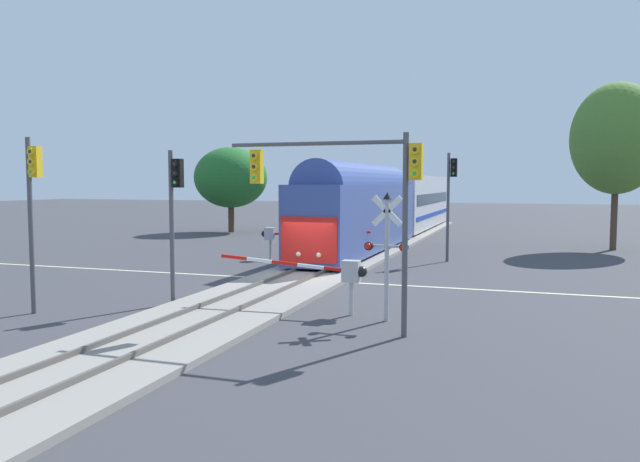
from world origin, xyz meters
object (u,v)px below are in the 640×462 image
(crossing_gate_near, at_px, (336,271))
(traffic_signal_near_left, at_px, (32,196))
(pine_left_background, at_px, (231,178))
(crossing_signal_mast, at_px, (387,243))
(traffic_signal_median, at_px, (174,202))
(crossing_gate_far, at_px, (283,235))
(traffic_signal_far_side, at_px, (451,189))
(commuter_train, at_px, (392,203))
(traffic_signal_near_right, at_px, (351,182))
(maple_right_background, at_px, (617,139))

(crossing_gate_near, bearing_deg, traffic_signal_near_left, -161.80)
(crossing_gate_near, height_order, pine_left_background, pine_left_background)
(crossing_signal_mast, distance_m, traffic_signal_median, 7.73)
(crossing_gate_far, distance_m, traffic_signal_near_left, 16.02)
(traffic_signal_near_left, distance_m, traffic_signal_median, 4.51)
(traffic_signal_near_left, relative_size, traffic_signal_far_side, 0.97)
(commuter_train, xyz_separation_m, traffic_signal_near_right, (4.75, -28.13, 1.52))
(crossing_gate_far, distance_m, maple_right_background, 22.27)
(traffic_signal_far_side, relative_size, maple_right_background, 0.56)
(traffic_signal_far_side, bearing_deg, maple_right_background, 45.03)
(crossing_gate_far, bearing_deg, traffic_signal_far_side, 14.02)
(traffic_signal_near_right, bearing_deg, traffic_signal_near_left, -175.49)
(traffic_signal_near_left, bearing_deg, crossing_gate_near, 18.20)
(crossing_gate_far, height_order, traffic_signal_near_right, traffic_signal_near_right)
(crossing_gate_near, height_order, traffic_signal_median, traffic_signal_median)
(traffic_signal_near_left, height_order, maple_right_background, maple_right_background)
(traffic_signal_near_left, relative_size, maple_right_background, 0.54)
(crossing_gate_near, bearing_deg, traffic_signal_near_right, -63.35)
(crossing_gate_near, xyz_separation_m, traffic_signal_near_right, (1.13, -2.25, 2.90))
(crossing_gate_near, bearing_deg, maple_right_background, 65.02)
(crossing_signal_mast, relative_size, pine_left_background, 0.54)
(commuter_train, distance_m, crossing_signal_mast, 26.91)
(traffic_signal_near_left, distance_m, traffic_signal_far_side, 21.16)
(crossing_gate_far, bearing_deg, pine_left_background, 124.93)
(crossing_signal_mast, distance_m, maple_right_background, 26.72)
(crossing_signal_mast, xyz_separation_m, pine_left_background, (-20.41, 29.72, 2.32))
(crossing_signal_mast, relative_size, maple_right_background, 0.38)
(commuter_train, xyz_separation_m, traffic_signal_median, (-2.24, -26.15, 0.85))
(pine_left_background, bearing_deg, traffic_signal_far_side, -35.07)
(crossing_signal_mast, bearing_deg, pine_left_background, 124.48)
(commuter_train, distance_m, traffic_signal_near_left, 29.55)
(traffic_signal_near_right, relative_size, traffic_signal_median, 1.05)
(crossing_signal_mast, distance_m, traffic_signal_near_left, 11.55)
(traffic_signal_near_left, relative_size, traffic_signal_near_right, 1.01)
(commuter_train, distance_m, crossing_gate_near, 26.17)
(traffic_signal_near_right, bearing_deg, crossing_gate_far, 118.72)
(traffic_signal_median, bearing_deg, maple_right_background, 54.96)
(traffic_signal_near_left, distance_m, maple_right_background, 34.23)
(commuter_train, height_order, traffic_signal_far_side, traffic_signal_far_side)
(traffic_signal_median, height_order, maple_right_background, maple_right_background)
(traffic_signal_median, relative_size, traffic_signal_far_side, 0.92)
(crossing_gate_near, relative_size, traffic_signal_near_left, 0.90)
(crossing_signal_mast, xyz_separation_m, traffic_signal_far_side, (0.16, 15.28, 1.51))
(traffic_signal_median, xyz_separation_m, maple_right_background, (17.07, 24.34, 3.46))
(crossing_gate_near, relative_size, crossing_gate_far, 0.82)
(crossing_gate_far, height_order, maple_right_background, maple_right_background)
(commuter_train, relative_size, pine_left_background, 5.37)
(commuter_train, relative_size, traffic_signal_far_side, 6.73)
(traffic_signal_median, relative_size, pine_left_background, 0.73)
(crossing_signal_mast, height_order, traffic_signal_near_right, traffic_signal_near_right)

